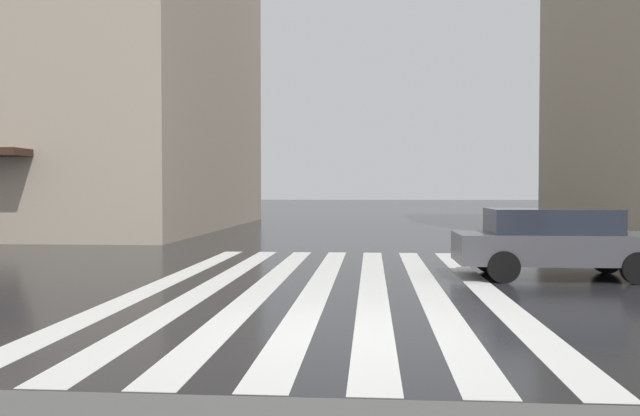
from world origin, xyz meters
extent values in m
plane|color=black|center=(0.00, 0.00, 0.00)|extent=(220.00, 220.00, 0.00)
cube|color=silver|center=(4.00, -2.46, 0.00)|extent=(13.00, 0.50, 0.01)
cube|color=silver|center=(4.00, -1.46, 0.00)|extent=(13.00, 0.50, 0.01)
cube|color=silver|center=(4.00, -0.46, 0.00)|extent=(13.00, 0.50, 0.01)
cube|color=silver|center=(4.00, 0.54, 0.00)|extent=(13.00, 0.50, 0.01)
cube|color=silver|center=(4.00, 1.54, 0.00)|extent=(13.00, 0.50, 0.01)
cube|color=silver|center=(4.00, 2.54, 0.00)|extent=(13.00, 0.50, 0.01)
cube|color=silver|center=(4.00, 3.54, 0.00)|extent=(13.00, 0.50, 0.01)
cube|color=#4C4C51|center=(5.50, -4.22, 0.61)|extent=(1.75, 4.10, 0.60)
cube|color=#232833|center=(5.50, -4.07, 1.16)|extent=(1.54, 2.46, 0.50)
cylinder|color=black|center=(6.33, -5.47, 0.31)|extent=(0.20, 0.62, 0.62)
cylinder|color=black|center=(4.67, -5.47, 0.31)|extent=(0.20, 0.62, 0.62)
cylinder|color=black|center=(6.33, -2.97, 0.31)|extent=(0.20, 0.62, 0.62)
cylinder|color=black|center=(4.67, -2.97, 0.31)|extent=(0.20, 0.62, 0.62)
camera|label=1|loc=(-8.09, -0.43, 1.79)|focal=36.65mm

